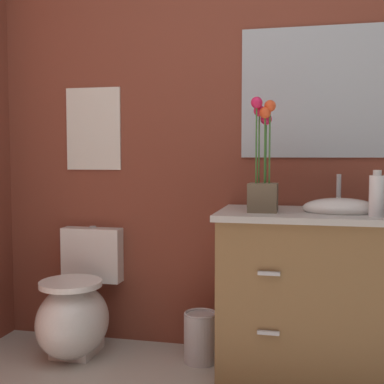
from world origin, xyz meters
The scene contains 8 objects.
wall_back centered at (0.20, 1.67, 1.25)m, with size 4.44×0.05×2.50m, color brown.
toilet centered at (-0.87, 1.37, 0.24)m, with size 0.38×0.59×0.69m.
vanity_cabinet centered at (0.42, 1.35, 0.43)m, with size 0.94×0.56×1.02m.
flower_vase centered at (0.17, 1.29, 1.01)m, with size 0.14×0.14×0.56m.
soap_bottle centered at (0.69, 1.20, 0.93)m, with size 0.07×0.07×0.21m.
trash_bin centered at (-0.17, 1.42, 0.14)m, with size 0.18×0.18×0.27m.
wall_poster centered at (-0.87, 1.64, 1.27)m, with size 0.34×0.01×0.49m, color silver.
wall_mirror centered at (0.42, 1.64, 1.45)m, with size 0.80×0.01×0.70m, color #B2BCC6.
Camera 1 is at (0.39, -1.23, 1.11)m, focal length 48.19 mm.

